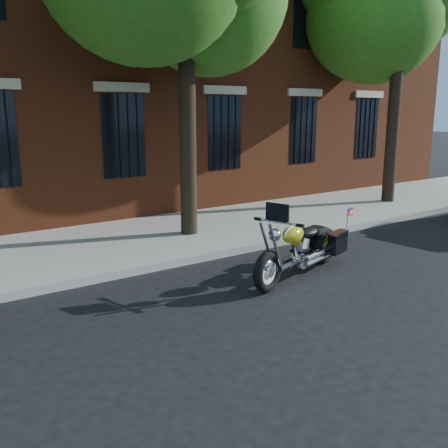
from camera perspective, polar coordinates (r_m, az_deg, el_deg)
ground at (r=8.60m, az=3.34°, el=-6.23°), size 120.00×120.00×0.00m
curb at (r=9.64m, az=-1.80°, el=-3.63°), size 40.00×0.16×0.15m
sidewalk at (r=11.20m, az=-7.14°, el=-1.39°), size 40.00×3.60×0.15m
building at (r=17.46m, az=-19.32°, el=22.70°), size 26.00×10.08×12.00m
motorcycle at (r=8.74m, az=9.05°, el=-2.82°), size 2.75×1.26×1.39m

